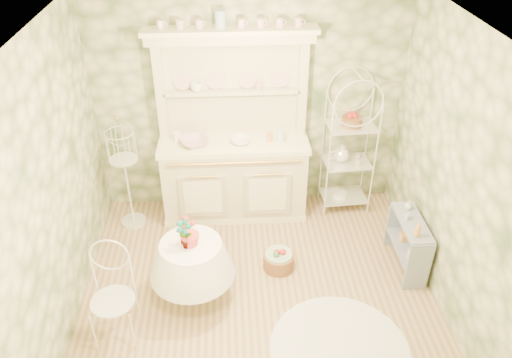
{
  "coord_description": "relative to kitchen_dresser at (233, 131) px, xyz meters",
  "views": [
    {
      "loc": [
        -0.25,
        -3.56,
        3.84
      ],
      "look_at": [
        0.0,
        0.5,
        1.15
      ],
      "focal_mm": 35.0,
      "sensor_mm": 36.0,
      "label": 1
    }
  ],
  "objects": [
    {
      "name": "floor",
      "position": [
        0.2,
        -1.52,
        -1.15
      ],
      "size": [
        3.6,
        3.6,
        0.0
      ],
      "primitive_type": "plane",
      "color": "tan",
      "rests_on": "ground"
    },
    {
      "name": "ceiling",
      "position": [
        0.2,
        -1.52,
        1.56
      ],
      "size": [
        3.6,
        3.6,
        0.0
      ],
      "primitive_type": "plane",
      "color": "white",
      "rests_on": "floor"
    },
    {
      "name": "wall_left",
      "position": [
        -1.6,
        -1.52,
        0.21
      ],
      "size": [
        3.6,
        3.6,
        0.0
      ],
      "primitive_type": "plane",
      "color": "beige",
      "rests_on": "floor"
    },
    {
      "name": "wall_right",
      "position": [
        2.0,
        -1.52,
        0.21
      ],
      "size": [
        3.6,
        3.6,
        0.0
      ],
      "primitive_type": "plane",
      "color": "beige",
      "rests_on": "floor"
    },
    {
      "name": "wall_back",
      "position": [
        0.2,
        0.28,
        0.21
      ],
      "size": [
        3.6,
        3.6,
        0.0
      ],
      "primitive_type": "plane",
      "color": "beige",
      "rests_on": "floor"
    },
    {
      "name": "kitchen_dresser",
      "position": [
        0.0,
        0.0,
        0.0
      ],
      "size": [
        1.87,
        0.61,
        2.29
      ],
      "primitive_type": "cube",
      "color": "beige",
      "rests_on": "floor"
    },
    {
      "name": "bakers_rack",
      "position": [
        1.38,
        0.04,
        -0.2
      ],
      "size": [
        0.62,
        0.46,
        1.89
      ],
      "primitive_type": "cube",
      "rotation": [
        0.0,
        0.0,
        0.07
      ],
      "color": "white",
      "rests_on": "floor"
    },
    {
      "name": "side_shelf",
      "position": [
        1.83,
        -1.11,
        -0.85
      ],
      "size": [
        0.32,
        0.7,
        0.58
      ],
      "primitive_type": "cube",
      "rotation": [
        0.0,
        0.0,
        0.09
      ],
      "color": "#8792A8",
      "rests_on": "floor"
    },
    {
      "name": "round_table",
      "position": [
        -0.45,
        -1.44,
        -0.82
      ],
      "size": [
        0.76,
        0.76,
        0.64
      ],
      "primitive_type": "cylinder",
      "rotation": [
        0.0,
        0.0,
        0.37
      ],
      "color": "white",
      "rests_on": "floor"
    },
    {
      "name": "cafe_chair",
      "position": [
        -1.14,
        -1.87,
        -0.73
      ],
      "size": [
        0.39,
        0.39,
        0.82
      ],
      "primitive_type": "cube",
      "rotation": [
        0.0,
        0.0,
        -0.04
      ],
      "color": "white",
      "rests_on": "floor"
    },
    {
      "name": "birdcage_stand",
      "position": [
        -1.26,
        -0.16,
        -0.43
      ],
      "size": [
        0.36,
        0.36,
        1.42
      ],
      "primitive_type": "cube",
      "rotation": [
        0.0,
        0.0,
        -0.09
      ],
      "color": "white",
      "rests_on": "floor"
    },
    {
      "name": "floor_basket",
      "position": [
        0.44,
        -1.06,
        -1.04
      ],
      "size": [
        0.37,
        0.37,
        0.22
      ],
      "primitive_type": "cylinder",
      "rotation": [
        0.0,
        0.0,
        -0.11
      ],
      "color": "brown",
      "rests_on": "floor"
    },
    {
      "name": "lace_rug",
      "position": [
        0.9,
        -2.18,
        -1.14
      ],
      "size": [
        1.42,
        1.42,
        0.01
      ],
      "primitive_type": "cylinder",
      "rotation": [
        0.0,
        0.0,
        -0.11
      ],
      "color": "white",
      "rests_on": "floor"
    },
    {
      "name": "bowl_floral",
      "position": [
        -0.45,
        -0.05,
        -0.13
      ],
      "size": [
        0.42,
        0.42,
        0.08
      ],
      "primitive_type": "imported",
      "rotation": [
        0.0,
        0.0,
        0.41
      ],
      "color": "white",
      "rests_on": "kitchen_dresser"
    },
    {
      "name": "bowl_white",
      "position": [
        0.09,
        -0.04,
        -0.13
      ],
      "size": [
        0.28,
        0.28,
        0.08
      ],
      "primitive_type": "imported",
      "rotation": [
        0.0,
        0.0,
        -0.15
      ],
      "color": "white",
      "rests_on": "kitchen_dresser"
    },
    {
      "name": "cup_left",
      "position": [
        -0.39,
        0.16,
        0.47
      ],
      "size": [
        0.17,
        0.17,
        0.11
      ],
      "primitive_type": "imported",
      "rotation": [
        0.0,
        0.0,
        0.31
      ],
      "color": "white",
      "rests_on": "kitchen_dresser"
    },
    {
      "name": "cup_right",
      "position": [
        0.31,
        0.16,
        0.47
      ],
      "size": [
        0.11,
        0.11,
        0.09
      ],
      "primitive_type": "imported",
      "rotation": [
        0.0,
        0.0,
        0.13
      ],
      "color": "white",
      "rests_on": "kitchen_dresser"
    },
    {
      "name": "potted_geranium",
      "position": [
        -0.49,
        -1.48,
        -0.29
      ],
      "size": [
        0.19,
        0.16,
        0.31
      ],
      "primitive_type": "imported",
      "rotation": [
        0.0,
        0.0,
        -0.3
      ],
      "color": "#3F7238",
      "rests_on": "round_table"
    },
    {
      "name": "bottle_amber",
      "position": [
        1.79,
        -1.34,
        -0.46
      ],
      "size": [
        0.08,
        0.08,
        0.17
      ],
      "primitive_type": "imported",
      "rotation": [
        0.0,
        0.0,
        -0.22
      ],
      "color": "#D29145",
      "rests_on": "side_shelf"
    },
    {
      "name": "bottle_blue",
      "position": [
        1.78,
        -1.07,
        -0.49
      ],
      "size": [
        0.06,
        0.06,
        0.1
      ],
      "primitive_type": "imported",
      "rotation": [
        0.0,
        0.0,
        0.35
      ],
      "color": "#91B8CF",
      "rests_on": "side_shelf"
    },
    {
      "name": "bottle_glass",
      "position": [
        1.84,
        -0.9,
        -0.5
      ],
      "size": [
        0.1,
        0.1,
        0.1
      ],
      "primitive_type": "imported",
      "rotation": [
        0.0,
        0.0,
        -0.34
      ],
      "color": "silver",
      "rests_on": "side_shelf"
    }
  ]
}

